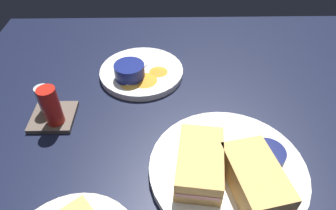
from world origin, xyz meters
TOP-DOWN VIEW (x-y plane):
  - ground_plane at (0.00, 0.00)cm, footprint 110.00×110.00cm
  - plate_sandwich_main at (-6.40, -6.26)cm, footprint 28.06×28.06cm
  - sandwich_half_near at (-7.31, -1.01)cm, footprint 14.12×9.37cm
  - sandwich_half_far at (-10.50, -9.68)cm, footprint 14.42×10.12cm
  - ramekin_dark_sauce at (-6.31, -12.57)cm, footprint 6.16×6.16cm
  - spoon_by_dark_ramekin at (-5.47, -7.50)cm, footprint 3.09×9.96cm
  - plate_chips_companion at (23.32, 10.46)cm, footprint 20.77×20.77cm
  - ramekin_light_gravy at (20.21, 13.06)cm, footprint 7.21×7.21cm
  - spoon_by_gravy_ramekin at (19.20, 12.40)cm, footprint 9.56×5.54cm
  - plantain_chip_scatter at (21.58, 11.06)cm, footprint 15.60×14.33cm
  - condiment_caddy at (7.50, 28.35)cm, footprint 9.00×9.00cm

SIDE VIEW (x-z plane):
  - ground_plane at x=0.00cm, z-range -3.00..0.00cm
  - plate_sandwich_main at x=-6.40cm, z-range 0.00..1.60cm
  - plate_chips_companion at x=23.32cm, z-range 0.00..1.60cm
  - plantain_chip_scatter at x=21.58cm, z-range 1.60..2.20cm
  - spoon_by_dark_ramekin at x=-5.47cm, z-range 1.56..2.36cm
  - spoon_by_gravy_ramekin at x=19.20cm, z-range 1.56..2.36cm
  - condiment_caddy at x=7.50cm, z-range -1.34..8.16cm
  - ramekin_light_gravy at x=20.21cm, z-range 1.74..5.30cm
  - ramekin_dark_sauce at x=-6.31cm, z-range 1.75..5.76cm
  - sandwich_half_near at x=-7.31cm, z-range 1.60..6.40cm
  - sandwich_half_far at x=-10.50cm, z-range 1.60..6.40cm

